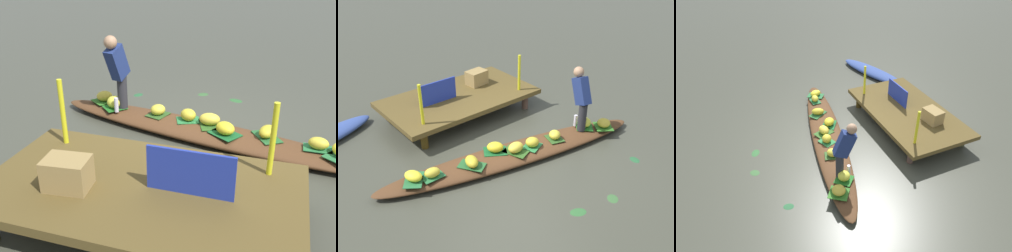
{
  "view_description": "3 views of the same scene",
  "coord_description": "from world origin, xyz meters",
  "views": [
    {
      "loc": [
        -1.06,
        5.16,
        2.61
      ],
      "look_at": [
        0.35,
        0.66,
        0.44
      ],
      "focal_mm": 41.94,
      "sensor_mm": 36.0,
      "label": 1
    },
    {
      "loc": [
        -3.92,
        -4.4,
        4.06
      ],
      "look_at": [
        0.05,
        0.34,
        0.5
      ],
      "focal_mm": 41.79,
      "sensor_mm": 36.0,
      "label": 2
    },
    {
      "loc": [
        5.74,
        -2.13,
        4.68
      ],
      "look_at": [
        0.09,
        0.39,
        0.37
      ],
      "focal_mm": 34.1,
      "sensor_mm": 36.0,
      "label": 3
    }
  ],
  "objects": [
    {
      "name": "canal_water",
      "position": [
        0.0,
        0.0,
        0.0
      ],
      "size": [
        40.0,
        40.0,
        0.0
      ],
      "primitive_type": "plane",
      "color": "#404034",
      "rests_on": "ground"
    },
    {
      "name": "dock_platform",
      "position": [
        0.19,
        2.09,
        0.38
      ],
      "size": [
        3.2,
        1.8,
        0.44
      ],
      "color": "brown",
      "rests_on": "ground"
    },
    {
      "name": "vendor_boat",
      "position": [
        0.0,
        0.0,
        0.1
      ],
      "size": [
        5.19,
        1.78,
        0.19
      ],
      "primitive_type": "ellipsoid",
      "rotation": [
        0.0,
        0.0,
        -0.21
      ],
      "color": "#53331C",
      "rests_on": "ground"
    },
    {
      "name": "leaf_mat_0",
      "position": [
        1.56,
        -0.27,
        0.2
      ],
      "size": [
        0.46,
        0.46,
        0.01
      ],
      "primitive_type": "cube",
      "rotation": [
        0.0,
        0.0,
        0.81
      ],
      "color": "#216820",
      "rests_on": "vendor_boat"
    },
    {
      "name": "banana_bunch_0",
      "position": [
        1.56,
        -0.27,
        0.3
      ],
      "size": [
        0.25,
        0.25,
        0.2
      ],
      "primitive_type": "ellipsoid",
      "rotation": [
        0.0,
        0.0,
        4.74
      ],
      "color": "yellow",
      "rests_on": "vendor_boat"
    },
    {
      "name": "leaf_mat_1",
      "position": [
        -0.91,
        0.09,
        0.2
      ],
      "size": [
        0.46,
        0.52,
        0.01
      ],
      "primitive_type": "cube",
      "rotation": [
        0.0,
        0.0,
        2.13
      ],
      "color": "#245B2A",
      "rests_on": "vendor_boat"
    },
    {
      "name": "banana_bunch_1",
      "position": [
        -0.91,
        0.09,
        0.28
      ],
      "size": [
        0.3,
        0.37,
        0.16
      ],
      "primitive_type": "ellipsoid",
      "rotation": [
        0.0,
        0.0,
        1.25
      ],
      "color": "gold",
      "rests_on": "vendor_boat"
    },
    {
      "name": "leaf_mat_2",
      "position": [
        0.79,
        -0.2,
        0.2
      ],
      "size": [
        0.36,
        0.4,
        0.01
      ],
      "primitive_type": "cube",
      "rotation": [
        0.0,
        0.0,
        1.26
      ],
      "color": "#2F5421",
      "rests_on": "vendor_boat"
    },
    {
      "name": "banana_bunch_2",
      "position": [
        0.79,
        -0.2,
        0.28
      ],
      "size": [
        0.32,
        0.32,
        0.17
      ],
      "primitive_type": "ellipsoid",
      "rotation": [
        0.0,
        0.0,
        0.79
      ],
      "color": "gold",
      "rests_on": "vendor_boat"
    },
    {
      "name": "leaf_mat_3",
      "position": [
        -1.85,
        0.37,
        0.2
      ],
      "size": [
        0.49,
        0.52,
        0.01
      ],
      "primitive_type": "cube",
      "rotation": [
        0.0,
        0.0,
        0.94
      ],
      "color": "#266738",
      "rests_on": "vendor_boat"
    },
    {
      "name": "banana_bunch_3",
      "position": [
        -1.85,
        0.37,
        0.28
      ],
      "size": [
        0.32,
        0.37,
        0.16
      ],
      "primitive_type": "ellipsoid",
      "rotation": [
        0.0,
        0.0,
        5.09
      ],
      "color": "yellow",
      "rests_on": "vendor_boat"
    },
    {
      "name": "leaf_mat_4",
      "position": [
        -1.57,
        0.25,
        0.2
      ],
      "size": [
        0.36,
        0.24,
        0.01
      ],
      "primitive_type": "cube",
      "rotation": [
        0.0,
        0.0,
        0.0
      ],
      "color": "#266A37",
      "rests_on": "vendor_boat"
    },
    {
      "name": "banana_bunch_4",
      "position": [
        -1.57,
        0.25,
        0.28
      ],
      "size": [
        0.28,
        0.22,
        0.16
      ],
      "primitive_type": "ellipsoid",
      "rotation": [
        0.0,
        0.0,
        6.12
      ],
      "color": "gold",
      "rests_on": "vendor_boat"
    },
    {
      "name": "leaf_mat_5",
      "position": [
        1.85,
        -0.51,
        0.2
      ],
      "size": [
        0.49,
        0.5,
        0.01
      ],
      "primitive_type": "cube",
      "rotation": [
        0.0,
        0.0,
        0.94
      ],
      "color": "#306D21",
      "rests_on": "vendor_boat"
    },
    {
      "name": "banana_bunch_5",
      "position": [
        1.85,
        -0.51,
        0.28
      ],
      "size": [
        0.36,
        0.35,
        0.17
      ],
      "primitive_type": "ellipsoid",
      "rotation": [
        0.0,
        0.0,
        3.65
      ],
      "color": "gold",
      "rests_on": "vendor_boat"
    },
    {
      "name": "leaf_mat_6",
      "position": [
        -0.34,
        0.18,
        0.2
      ],
      "size": [
        0.51,
        0.48,
        0.01
      ],
      "primitive_type": "cube",
      "rotation": [
        0.0,
        0.0,
        2.56
      ],
      "color": "#175728",
      "rests_on": "vendor_boat"
    },
    {
      "name": "banana_bunch_6",
      "position": [
        -0.34,
        0.18,
        0.29
      ],
      "size": [
        0.38,
        0.37,
        0.18
      ],
      "primitive_type": "ellipsoid",
      "rotation": [
        0.0,
        0.0,
        2.43
      ],
      "color": "yellow",
      "rests_on": "vendor_boat"
    },
    {
      "name": "leaf_mat_7",
      "position": [
        0.28,
        -0.13,
        0.2
      ],
      "size": [
        0.42,
        0.38,
        0.01
      ],
      "primitive_type": "cube",
      "rotation": [
        0.0,
        0.0,
        0.36
      ],
      "color": "#29763B",
      "rests_on": "vendor_boat"
    },
    {
      "name": "banana_bunch_7",
      "position": [
        0.28,
        -0.13,
        0.29
      ],
      "size": [
        0.31,
        0.3,
        0.18
      ],
      "primitive_type": "ellipsoid",
      "rotation": [
        0.0,
        0.0,
        2.67
      ],
      "color": "gold",
      "rests_on": "vendor_boat"
    },
    {
      "name": "leaf_mat_8",
      "position": [
        -0.06,
        -0.07,
        0.2
      ],
      "size": [
        0.42,
        0.5,
        0.01
      ],
      "primitive_type": "cube",
      "rotation": [
        0.0,
        0.0,
        1.93
      ],
      "color": "#2E591F",
      "rests_on": "vendor_boat"
    },
    {
      "name": "banana_bunch_8",
      "position": [
        -0.06,
        -0.07,
        0.29
      ],
      "size": [
        0.32,
        0.24,
        0.18
      ],
      "primitive_type": "ellipsoid",
      "rotation": [
        0.0,
        0.0,
        3.23
      ],
      "color": "yellow",
      "rests_on": "vendor_boat"
    },
    {
      "name": "vendor_person",
      "position": [
        1.44,
        -0.21,
        0.89
      ],
      "size": [
        0.27,
        0.48,
        1.22
      ],
      "color": "#28282D",
      "rests_on": "vendor_boat"
    },
    {
      "name": "water_bottle",
      "position": [
        1.46,
        -0.12,
        0.31
      ],
      "size": [
        0.07,
        0.07,
        0.23
      ],
      "primitive_type": "cylinder",
      "color": "silver",
      "rests_on": "vendor_boat"
    },
    {
      "name": "market_banner",
      "position": [
        -0.31,
        2.09,
        0.67
      ],
      "size": [
        0.86,
        0.03,
        0.46
      ],
      "primitive_type": "cube",
      "rotation": [
        0.0,
        0.0,
        -0.0
      ],
      "color": "#1F3299",
      "rests_on": "dock_platform"
    },
    {
      "name": "railing_post_west",
      "position": [
        -1.01,
        1.49,
        0.84
      ],
      "size": [
        0.06,
        0.06,
        0.8
      ],
      "primitive_type": "cylinder",
      "color": "yellow",
      "rests_on": "dock_platform"
    },
    {
      "name": "railing_post_east",
      "position": [
        1.39,
        1.49,
        0.84
      ],
      "size": [
        0.06,
        0.06,
        0.8
      ],
      "primitive_type": "cylinder",
      "color": "yellow",
      "rests_on": "dock_platform"
    },
    {
      "name": "produce_crate",
      "position": [
        0.85,
        2.33,
        0.6
      ],
      "size": [
        0.47,
        0.36,
        0.32
      ],
      "primitive_type": "cube",
      "rotation": [
        0.0,
        0.0,
        0.11
      ],
      "color": "#997B47",
      "rests_on": "dock_platform"
    },
    {
      "name": "drifting_plant_0",
      "position": [
        0.42,
        -1.83,
        0.0
      ],
      "size": [
        0.27,
        0.27,
        0.01
      ],
      "primitive_type": "ellipsoid",
      "rotation": [
        0.0,
        0.0,
        0.72
      ],
      "color": "#376032",
      "rests_on": "ground"
    },
    {
      "name": "drifting_plant_1",
      "position": [
        1.61,
        -1.43,
        0.0
      ],
      "size": [
        0.21,
        0.24,
        0.01
      ],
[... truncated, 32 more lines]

